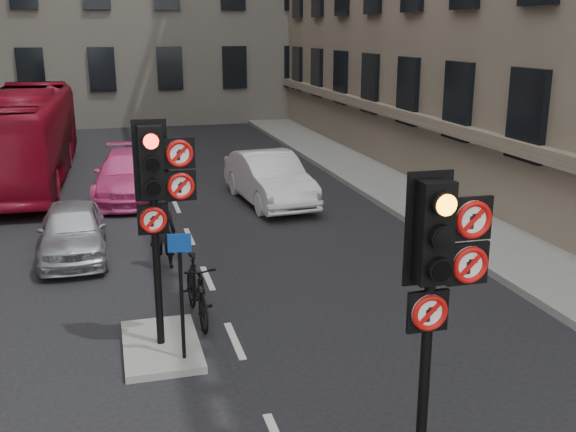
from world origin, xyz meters
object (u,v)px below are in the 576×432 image
car_white (269,178)px  motorcyclist (162,232)px  car_silver (73,230)px  bus_red (23,136)px  signal_near (439,265)px  car_pink (129,175)px  info_sign (181,279)px  motorcycle (197,290)px  signal_far (158,186)px

car_white → motorcyclist: (-3.53, -4.86, 0.05)m
car_silver → bus_red: size_ratio=0.33×
signal_near → car_silver: signal_near is taller
car_silver → motorcyclist: (1.89, -1.29, 0.18)m
motorcyclist → bus_red: bearing=-61.2°
car_pink → info_sign: bearing=-82.5°
signal_near → motorcyclist: signal_near is taller
car_silver → motorcycle: 4.73m
car_white → motorcyclist: motorcyclist is taller
signal_near → signal_far: (-2.60, 4.00, 0.12)m
bus_red → motorcycle: bearing=-70.6°
signal_near → car_silver: size_ratio=0.99×
signal_far → car_silver: (-1.59, 5.18, -2.09)m
signal_near → info_sign: signal_near is taller
bus_red → car_pink: bearing=-42.5°
signal_far → bus_red: 14.17m
car_silver → info_sign: 6.13m
car_pink → motorcyclist: 6.64m
bus_red → motorcyclist: 10.52m
info_sign → car_silver: bearing=117.3°
signal_near → car_pink: signal_near is taller
signal_far → bus_red: size_ratio=0.32×
car_pink → info_sign: (0.33, -11.14, 0.71)m
car_silver → bus_red: (-1.80, 8.53, 0.93)m
car_white → info_sign: info_sign is taller
signal_near → info_sign: bearing=125.2°
car_pink → signal_far: bearing=-83.6°
motorcycle → motorcyclist: motorcyclist is taller
car_pink → motorcyclist: bearing=-80.6°
motorcyclist → info_sign: bearing=97.0°
car_silver → bus_red: bus_red is taller
signal_far → motorcyclist: (0.30, 3.90, -1.91)m
bus_red → motorcycle: (4.03, -12.71, -0.98)m
car_silver → motorcyclist: 2.29m
motorcycle → motorcyclist: 2.92m
signal_far → motorcyclist: 4.35m
signal_far → car_white: 9.76m
motorcyclist → car_silver: bearing=-26.1°
signal_near → info_sign: (-2.39, 3.38, -1.17)m
signal_far → info_sign: size_ratio=1.79×
car_silver → car_white: size_ratio=0.80×
signal_near → motorcyclist: 8.41m
signal_near → car_pink: (-2.72, 14.52, -1.88)m
bus_red → car_white: bearing=-32.6°
car_silver → car_white: 6.50m
signal_far → bus_red: (-3.39, 13.71, -1.16)m
signal_far → motorcycle: size_ratio=1.89×
car_white → car_pink: 4.33m
car_silver → car_pink: bearing=73.7°
car_pink → car_white: bearing=-18.3°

